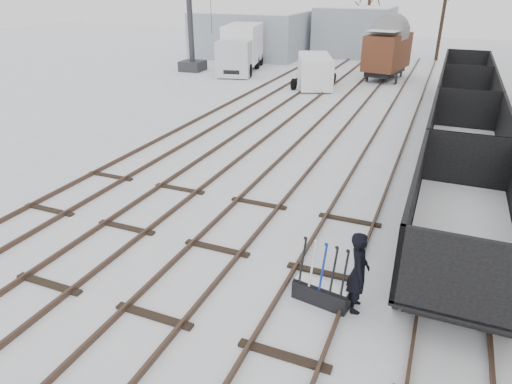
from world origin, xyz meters
TOP-DOWN VIEW (x-y plane):
  - ground at (0.00, 0.00)m, footprint 120.00×120.00m
  - tracks at (-0.00, 13.67)m, footprint 13.90×52.00m
  - shed_left at (-13.00, 36.00)m, footprint 10.00×8.00m
  - shed_right at (-4.00, 40.00)m, footprint 7.00×6.00m
  - ground_frame at (3.22, 1.91)m, footprint 1.35×0.63m
  - worker at (3.97, 2.01)m, footprint 0.60×0.78m
  - freight_wagon_a at (6.00, 4.49)m, footprint 2.59×6.49m
  - freight_wagon_b at (6.00, 10.89)m, footprint 2.59×6.49m
  - freight_wagon_c at (6.00, 17.29)m, footprint 2.59×6.49m
  - freight_wagon_d at (6.00, 23.69)m, footprint 2.59×6.49m
  - box_van_wagon at (0.66, 28.97)m, footprint 3.20×5.00m
  - lorry at (-10.61, 28.02)m, footprint 3.69×8.02m
  - panel_van at (-3.45, 24.42)m, footprint 3.60×5.17m
  - crane at (-14.27, 26.78)m, footprint 1.85×5.21m
  - tree_far_left at (-3.21, 42.00)m, footprint 0.30×0.30m
  - tree_far_right at (3.71, 39.94)m, footprint 0.30×0.30m

SIDE VIEW (x-z plane):
  - ground at x=0.00m, z-range 0.00..0.00m
  - tracks at x=0.00m, z-range -0.01..0.16m
  - ground_frame at x=3.22m, z-range -0.46..1.03m
  - worker at x=3.97m, z-range 0.00..1.92m
  - freight_wagon_a at x=6.00m, z-range -0.31..2.34m
  - freight_wagon_b at x=6.00m, z-range -0.31..2.34m
  - freight_wagon_c at x=6.00m, z-range -0.31..2.34m
  - freight_wagon_d at x=6.00m, z-range -0.31..2.34m
  - panel_van at x=-3.45m, z-range 0.04..2.14m
  - lorry at x=-10.61m, z-range 0.05..3.55m
  - shed_left at x=-13.00m, z-range 0.00..4.10m
  - box_van_wagon at x=0.66m, z-range 0.29..3.85m
  - shed_right at x=-4.00m, z-range 0.00..4.50m
  - crane at x=-14.27m, z-range -2.11..6.80m
  - tree_far_left at x=-3.21m, z-range 0.00..6.47m
  - tree_far_right at x=3.71m, z-range 0.00..8.31m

